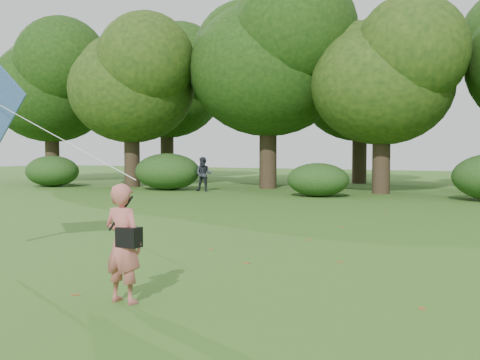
% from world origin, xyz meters
% --- Properties ---
extents(ground, '(100.00, 100.00, 0.00)m').
position_xyz_m(ground, '(0.00, 0.00, 0.00)').
color(ground, '#265114').
rests_on(ground, ground).
extents(man_kite_flyer, '(0.60, 0.42, 1.58)m').
position_xyz_m(man_kite_flyer, '(-0.61, -0.77, 0.79)').
color(man_kite_flyer, '#C2615B').
rests_on(man_kite_flyer, ground).
extents(bystander_left, '(0.94, 0.82, 1.63)m').
position_xyz_m(bystander_left, '(-9.88, 17.67, 0.82)').
color(bystander_left, '#262A33').
rests_on(bystander_left, ground).
extents(crossbody_bag, '(0.43, 0.20, 0.67)m').
position_xyz_m(crossbody_bag, '(-0.50, -0.80, 0.89)').
color(crossbody_bag, black).
rests_on(crossbody_bag, ground).
extents(tree_line, '(54.70, 15.30, 9.48)m').
position_xyz_m(tree_line, '(1.67, 22.88, 5.60)').
color(tree_line, '#3A2D1E').
rests_on(tree_line, ground).
extents(shrub_band, '(39.15, 3.22, 1.88)m').
position_xyz_m(shrub_band, '(-0.72, 17.60, 0.86)').
color(shrub_band, '#264919').
rests_on(shrub_band, ground).
extents(fallen_leaves, '(6.50, 12.55, 0.01)m').
position_xyz_m(fallen_leaves, '(0.85, 4.81, 0.01)').
color(fallen_leaves, brown).
rests_on(fallen_leaves, ground).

